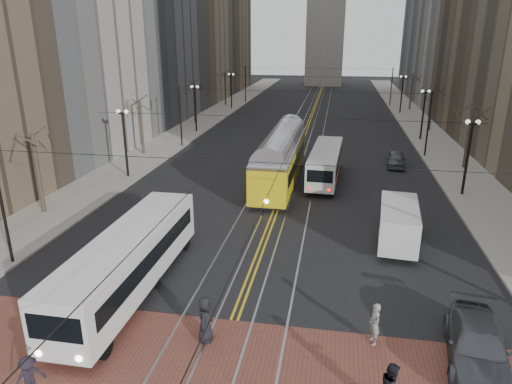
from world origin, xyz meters
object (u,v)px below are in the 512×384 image
at_px(streetcar, 281,162).
at_px(pedestrian_a, 205,319).
at_px(rear_bus, 325,164).
at_px(pedestrian_b, 374,324).
at_px(sedan_grey, 396,159).
at_px(cargo_van, 398,226).
at_px(pedestrian_d, 30,378).
at_px(transit_bus, 130,263).
at_px(sedan_parked, 477,345).

relative_size(streetcar, pedestrian_a, 7.68).
distance_m(rear_bus, pedestrian_b, 22.04).
bearing_deg(sedan_grey, rear_bus, -135.59).
relative_size(cargo_van, pedestrian_d, 3.40).
bearing_deg(cargo_van, pedestrian_d, -127.32).
bearing_deg(transit_bus, pedestrian_b, -10.20).
bearing_deg(pedestrian_d, pedestrian_b, -32.04).
distance_m(rear_bus, pedestrian_d, 28.32).
xyz_separation_m(transit_bus, pedestrian_a, (4.56, -3.06, -0.51)).
height_order(rear_bus, pedestrian_b, rear_bus).
distance_m(streetcar, pedestrian_b, 21.55).
bearing_deg(sedan_parked, pedestrian_b, -178.86).
distance_m(rear_bus, cargo_van, 13.13).
height_order(transit_bus, pedestrian_d, transit_bus).
bearing_deg(pedestrian_b, sedan_grey, 153.05).
xyz_separation_m(pedestrian_b, pedestrian_d, (-11.56, -5.00, -0.08)).
xyz_separation_m(sedan_parked, pedestrian_d, (-15.26, -4.50, 0.06)).
xyz_separation_m(pedestrian_a, pedestrian_d, (-4.94, -4.02, -0.17)).
height_order(streetcar, pedestrian_a, streetcar).
bearing_deg(rear_bus, cargo_van, -66.61).
height_order(cargo_van, pedestrian_a, cargo_van).
distance_m(transit_bus, rear_bus, 21.56).
bearing_deg(streetcar, pedestrian_b, -72.41).
bearing_deg(streetcar, sedan_parked, -64.07).
xyz_separation_m(sedan_grey, pedestrian_a, (-10.41, -28.22, 0.29)).
distance_m(streetcar, cargo_van, 13.77).
relative_size(sedan_grey, pedestrian_d, 2.52).
relative_size(rear_bus, sedan_parked, 1.99).
distance_m(pedestrian_a, pedestrian_b, 6.70).
distance_m(sedan_parked, pedestrian_a, 10.33).
bearing_deg(sedan_grey, cargo_van, -91.33).
relative_size(sedan_parked, pedestrian_d, 3.24).
distance_m(sedan_grey, pedestrian_a, 30.08).
relative_size(streetcar, sedan_grey, 3.68).
height_order(streetcar, sedan_grey, streetcar).
height_order(sedan_parked, pedestrian_d, pedestrian_d).
bearing_deg(cargo_van, rear_bus, 115.98).
relative_size(transit_bus, sedan_parked, 2.29).
bearing_deg(sedan_parked, pedestrian_d, -154.73).
relative_size(streetcar, sedan_parked, 2.86).
height_order(cargo_van, sedan_parked, cargo_van).
height_order(transit_bus, rear_bus, transit_bus).
bearing_deg(pedestrian_a, rear_bus, -8.36).
bearing_deg(pedestrian_a, sedan_grey, -18.76).
xyz_separation_m(transit_bus, pedestrian_d, (-0.38, -7.08, -0.67)).
xyz_separation_m(sedan_grey, pedestrian_b, (-3.79, -27.24, 0.20)).
height_order(transit_bus, pedestrian_a, transit_bus).
distance_m(sedan_parked, pedestrian_b, 3.73).
bearing_deg(pedestrian_d, pedestrian_a, -16.31).
relative_size(transit_bus, pedestrian_d, 7.43).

